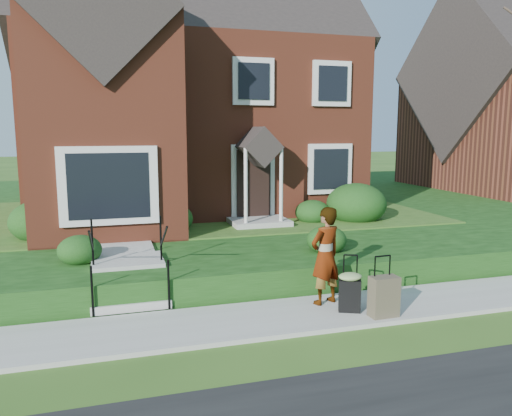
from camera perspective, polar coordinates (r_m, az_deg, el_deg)
name	(u,v)px	position (r m, az deg, el deg)	size (l,w,h in m)	color
ground	(282,319)	(8.90, 3.01, -12.57)	(120.00, 120.00, 0.00)	#2D5119
sidewalk	(282,317)	(8.89, 3.01, -12.33)	(60.00, 1.60, 0.08)	#9E9B93
terrace	(286,204)	(20.11, 3.44, 0.44)	(44.00, 20.00, 0.60)	#12350E
walkway	(124,235)	(13.08, -14.89, -2.99)	(1.20, 6.00, 0.06)	#9E9B93
main_house	(184,70)	(17.72, -8.29, 15.32)	(10.40, 10.20, 9.40)	brown
front_steps	(129,275)	(10.05, -14.32, -7.46)	(1.40, 2.02, 1.50)	#9E9B93
foundation_shrubs	(240,210)	(13.45, -1.87, -0.26)	(10.30, 4.57, 1.24)	black
woman	(325,256)	(9.25, 7.93, -5.42)	(0.66, 0.43, 1.81)	#999999
suitcase_black	(350,290)	(9.05, 10.67, -9.16)	(0.53, 0.49, 1.02)	black
suitcase_olive	(384,296)	(8.96, 14.41, -9.75)	(0.50, 0.29, 1.06)	brown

